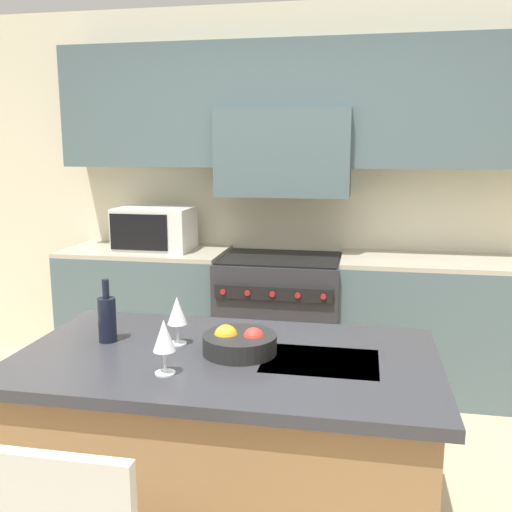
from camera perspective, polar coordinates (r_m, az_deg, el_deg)
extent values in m
cube|color=beige|center=(4.31, 3.22, 6.29)|extent=(10.00, 0.06, 2.70)
cube|color=#4C6066|center=(4.11, 2.93, 14.78)|extent=(3.23, 0.34, 0.85)
cube|color=#4C6066|center=(4.07, 2.83, 10.25)|extent=(0.93, 0.40, 0.60)
cube|color=#4C6066|center=(4.41, -10.83, -5.59)|extent=(1.19, 0.62, 0.92)
cube|color=#B2A893|center=(4.30, -11.05, 0.48)|extent=(1.19, 0.62, 0.03)
cube|color=#4C6066|center=(4.14, 16.67, -6.96)|extent=(1.19, 0.62, 0.92)
cube|color=#B2A893|center=(4.02, 17.04, -0.51)|extent=(1.19, 0.62, 0.03)
cube|color=#2D2D33|center=(4.13, 2.42, -6.53)|extent=(0.85, 0.66, 0.92)
cube|color=black|center=(4.02, 2.47, -0.20)|extent=(0.82, 0.61, 0.01)
cube|color=black|center=(3.73, 1.68, -3.78)|extent=(0.78, 0.02, 0.09)
cylinder|color=#B21E1E|center=(3.78, -3.32, -3.58)|extent=(0.04, 0.02, 0.04)
cylinder|color=#B21E1E|center=(3.74, -0.86, -3.70)|extent=(0.04, 0.02, 0.04)
cylinder|color=#B21E1E|center=(3.72, 1.65, -3.82)|extent=(0.04, 0.02, 0.04)
cylinder|color=#B21E1E|center=(3.69, 4.19, -3.94)|extent=(0.04, 0.02, 0.04)
cylinder|color=#B21E1E|center=(3.68, 6.76, -4.04)|extent=(0.04, 0.02, 0.04)
cube|color=silver|center=(4.24, -10.07, 2.71)|extent=(0.54, 0.38, 0.31)
cube|color=black|center=(4.08, -11.68, 2.34)|extent=(0.42, 0.01, 0.26)
cube|color=olive|center=(2.49, -2.91, -19.85)|extent=(1.56, 0.87, 0.84)
cube|color=#333338|center=(2.30, -3.02, -10.30)|extent=(1.66, 0.94, 0.04)
cube|color=#2D2D30|center=(2.24, 6.46, -10.50)|extent=(0.44, 0.32, 0.01)
cylinder|color=#B2B2B7|center=(2.41, 6.82, -8.79)|extent=(0.02, 0.02, 0.00)
cylinder|color=black|center=(2.48, -14.66, -6.19)|extent=(0.08, 0.08, 0.19)
cylinder|color=black|center=(2.44, -14.81, -3.19)|extent=(0.03, 0.03, 0.08)
cylinder|color=white|center=(2.13, -9.07, -11.47)|extent=(0.07, 0.07, 0.01)
cylinder|color=white|center=(2.11, -9.11, -10.38)|extent=(0.01, 0.01, 0.08)
cone|color=white|center=(2.08, -9.19, -7.84)|extent=(0.08, 0.08, 0.12)
cylinder|color=white|center=(2.42, -7.81, -8.65)|extent=(0.07, 0.07, 0.01)
cylinder|color=white|center=(2.40, -7.84, -7.67)|extent=(0.01, 0.01, 0.08)
cone|color=white|center=(2.37, -7.90, -5.41)|extent=(0.08, 0.08, 0.12)
cylinder|color=black|center=(2.29, -1.64, -8.76)|extent=(0.30, 0.30, 0.08)
sphere|color=gold|center=(2.29, -3.03, -8.06)|extent=(0.10, 0.10, 0.10)
sphere|color=red|center=(2.27, -0.24, -8.21)|extent=(0.09, 0.09, 0.09)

